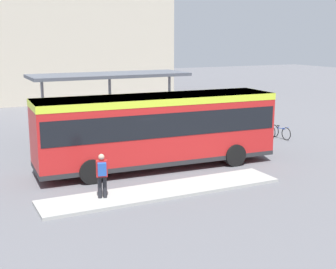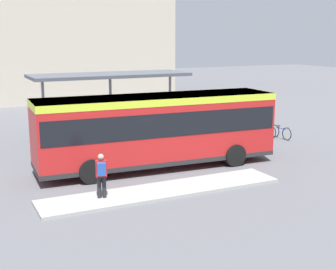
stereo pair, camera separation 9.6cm
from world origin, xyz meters
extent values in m
plane|color=#5B5B60|center=(0.00, 0.00, 0.00)|extent=(120.00, 120.00, 0.00)
cube|color=#9E9E99|center=(-1.23, -3.26, 0.06)|extent=(9.48, 1.80, 0.12)
cube|color=red|center=(0.00, 0.00, 1.80)|extent=(10.84, 3.02, 2.91)
cube|color=#C6DB33|center=(0.00, 0.00, 3.11)|extent=(10.86, 3.04, 0.30)
cube|color=black|center=(0.00, 0.00, 2.15)|extent=(10.63, 3.04, 1.02)
cube|color=black|center=(5.34, -0.26, 2.15)|extent=(0.19, 2.30, 1.12)
cube|color=#28282B|center=(0.00, 0.00, 0.45)|extent=(10.85, 3.03, 0.20)
cylinder|color=black|center=(3.38, 1.04, 0.51)|extent=(1.03, 0.33, 1.02)
cylinder|color=black|center=(3.26, -1.36, 0.51)|extent=(1.03, 0.33, 1.02)
cylinder|color=black|center=(-3.26, 1.36, 0.51)|extent=(1.03, 0.33, 1.02)
cylinder|color=black|center=(-3.38, -1.04, 0.51)|extent=(1.03, 0.33, 1.02)
cylinder|color=#232328|center=(-3.71, -3.13, 0.52)|extent=(0.15, 0.15, 0.79)
cylinder|color=#232328|center=(-3.54, -3.17, 0.52)|extent=(0.15, 0.15, 0.79)
cube|color=#B21E1E|center=(-3.63, -3.15, 1.21)|extent=(0.44, 0.31, 0.59)
cube|color=#234CA3|center=(-3.68, -3.35, 1.24)|extent=(0.34, 0.26, 0.45)
sphere|color=tan|center=(-3.63, -3.15, 1.64)|extent=(0.21, 0.21, 0.21)
torus|color=black|center=(8.99, 1.92, 0.36)|extent=(0.08, 0.74, 0.74)
torus|color=black|center=(8.94, 2.92, 0.36)|extent=(0.08, 0.74, 0.74)
cylinder|color=#2847AD|center=(8.97, 2.42, 0.61)|extent=(0.07, 0.78, 0.04)
cylinder|color=#2847AD|center=(8.96, 2.60, 0.54)|extent=(0.04, 0.04, 0.36)
cube|color=black|center=(8.96, 2.60, 0.73)|extent=(0.08, 0.18, 0.04)
cylinder|color=#2847AD|center=(8.99, 2.02, 0.69)|extent=(0.48, 0.06, 0.03)
torus|color=black|center=(8.64, 3.70, 0.36)|extent=(0.09, 0.73, 0.72)
torus|color=black|center=(8.58, 2.72, 0.36)|extent=(0.09, 0.73, 0.72)
cylinder|color=orange|center=(8.61, 3.21, 0.59)|extent=(0.08, 0.77, 0.04)
cylinder|color=orange|center=(8.60, 3.03, 0.53)|extent=(0.04, 0.04, 0.36)
cube|color=black|center=(8.60, 3.03, 0.71)|extent=(0.08, 0.18, 0.04)
cylinder|color=orange|center=(8.63, 3.60, 0.68)|extent=(0.48, 0.06, 0.03)
torus|color=black|center=(8.65, 4.47, 0.35)|extent=(0.16, 0.71, 0.71)
torus|color=black|center=(8.80, 3.52, 0.35)|extent=(0.16, 0.71, 0.71)
cylinder|color=gold|center=(8.73, 3.99, 0.58)|extent=(0.16, 0.75, 0.04)
cylinder|color=gold|center=(8.75, 3.82, 0.52)|extent=(0.04, 0.04, 0.35)
cube|color=black|center=(8.75, 3.82, 0.70)|extent=(0.10, 0.19, 0.04)
cylinder|color=gold|center=(8.66, 4.37, 0.66)|extent=(0.48, 0.11, 0.03)
cube|color=#4C515B|center=(0.28, 7.14, 3.63)|extent=(9.05, 3.18, 0.18)
cylinder|color=gray|center=(-3.57, 7.14, 1.77)|extent=(0.16, 0.16, 3.54)
cylinder|color=gray|center=(4.13, 7.14, 1.77)|extent=(0.16, 0.16, 3.54)
cylinder|color=gray|center=(0.28, 7.14, 1.77)|extent=(0.16, 0.16, 3.54)
cube|color=#BCB29E|center=(1.48, 27.45, 8.01)|extent=(20.91, 10.99, 16.02)
camera|label=1|loc=(-8.54, -18.54, 5.80)|focal=50.00mm
camera|label=2|loc=(-8.45, -18.58, 5.80)|focal=50.00mm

